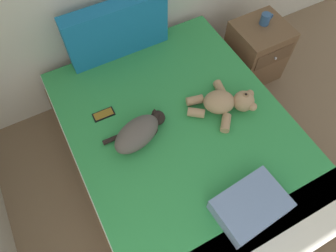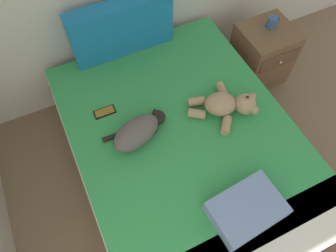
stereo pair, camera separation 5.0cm
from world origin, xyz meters
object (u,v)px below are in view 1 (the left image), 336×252
at_px(cat, 139,132).
at_px(cell_phone, 104,114).
at_px(patterned_cushion, 117,30).
at_px(mug, 266,19).
at_px(bed, 183,151).
at_px(nightstand, 256,51).
at_px(throw_pillow, 250,206).
at_px(teddy_bear, 226,102).

distance_m(cat, cell_phone, 0.32).
height_order(patterned_cushion, mug, patterned_cushion).
bearing_deg(patterned_cushion, bed, -84.95).
height_order(bed, patterned_cushion, patterned_cushion).
bearing_deg(nightstand, patterned_cushion, 164.22).
distance_m(cat, throw_pillow, 0.81).
bearing_deg(patterned_cushion, throw_pillow, -84.29).
xyz_separation_m(teddy_bear, mug, (0.76, 0.56, -0.01)).
bearing_deg(teddy_bear, cell_phone, 155.91).
xyz_separation_m(bed, cell_phone, (-0.42, 0.38, 0.28)).
distance_m(patterned_cushion, throw_pillow, 1.52).
xyz_separation_m(bed, nightstand, (1.08, 0.56, 0.01)).
bearing_deg(bed, cell_phone, 137.82).
xyz_separation_m(teddy_bear, cell_phone, (-0.77, 0.34, -0.06)).
xyz_separation_m(cat, nightstand, (1.36, 0.46, -0.33)).
relative_size(cat, cell_phone, 2.96).
bearing_deg(teddy_bear, nightstand, 35.34).
bearing_deg(throw_pillow, teddy_bear, 67.71).
xyz_separation_m(cell_phone, nightstand, (1.50, 0.18, -0.27)).
distance_m(cell_phone, throw_pillow, 1.12).
distance_m(nightstand, mug, 0.32).
bearing_deg(bed, patterned_cushion, 95.05).
relative_size(bed, mug, 16.31).
height_order(teddy_bear, cell_phone, teddy_bear).
height_order(patterned_cushion, cell_phone, patterned_cushion).
height_order(bed, nightstand, nightstand).
bearing_deg(bed, throw_pillow, -83.36).
bearing_deg(cell_phone, throw_pillow, -63.70).
bearing_deg(teddy_bear, cat, 174.32).
bearing_deg(throw_pillow, patterned_cushion, 95.71).
bearing_deg(nightstand, mug, 51.44).
distance_m(bed, teddy_bear, 0.48).
relative_size(bed, cell_phone, 13.10).
bearing_deg(cat, mug, 19.67).
relative_size(patterned_cushion, mug, 6.44).
distance_m(bed, patterned_cushion, 1.01).
bearing_deg(nightstand, cell_phone, -173.30).
bearing_deg(nightstand, teddy_bear, -144.66).
bearing_deg(teddy_bear, mug, 36.19).
xyz_separation_m(throw_pillow, nightstand, (1.00, 1.18, -0.32)).
xyz_separation_m(patterned_cushion, cat, (-0.20, -0.78, -0.14)).
distance_m(bed, nightstand, 1.21).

